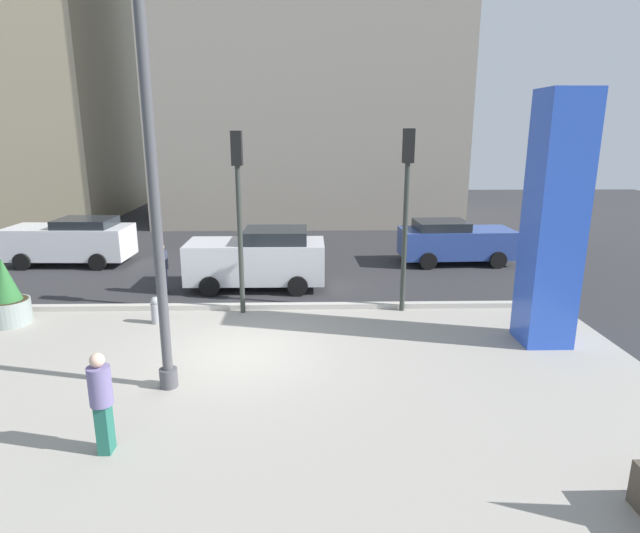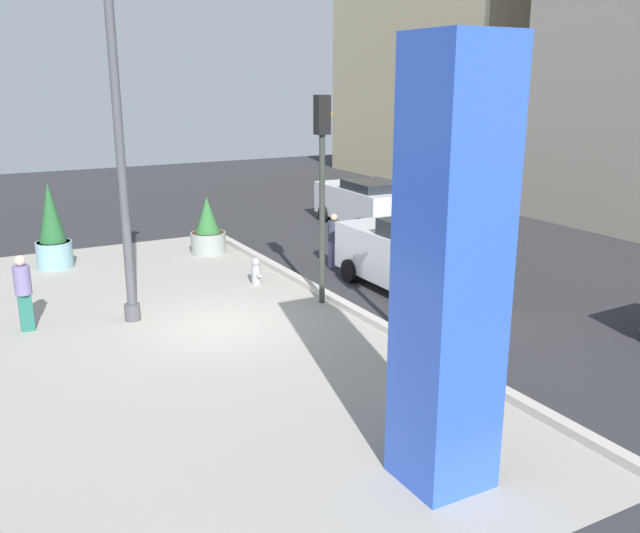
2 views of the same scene
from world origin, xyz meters
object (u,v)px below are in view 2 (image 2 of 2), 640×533
Objects in this scene: pedestrian_on_sidewalk at (334,238)px; car_passing_lane at (364,202)px; fire_hydrant at (256,271)px; traffic_light_corner at (448,193)px; potted_plant_near_left at (52,232)px; lamp_post at (121,162)px; pedestrian_crossing at (23,289)px; potted_plant_curbside at (208,230)px; car_curb_west at (410,255)px; traffic_light_far_side at (322,167)px; art_pillar_blue at (451,274)px.

car_passing_lane is at bearing 139.24° from pedestrian_on_sidewalk.
fire_hydrant is 7.49m from traffic_light_corner.
potted_plant_near_left is at bearing -154.31° from traffic_light_corner.
potted_plant_near_left is (-5.69, -0.87, -2.58)m from lamp_post.
traffic_light_corner is 2.95× the size of pedestrian_crossing.
potted_plant_curbside is 0.41× the size of car_curb_west.
car_passing_lane is (-5.01, 6.59, 0.55)m from fire_hydrant.
traffic_light_far_side is at bearing -179.16° from traffic_light_corner.
art_pillar_blue is 3.69× the size of pedestrian_on_sidewalk.
fire_hydrant is at bearing 45.50° from potted_plant_near_left.
traffic_light_corner is 9.33m from pedestrian_crossing.
car_curb_west reaches higher than fire_hydrant.
potted_plant_near_left reaches higher than pedestrian_on_sidewalk.
potted_plant_curbside reaches higher than car_passing_lane.
pedestrian_crossing is at bearing -14.33° from potted_plant_near_left.
car_curb_west is 8.17m from car_passing_lane.
car_passing_lane is (-7.47, 3.31, -0.06)m from car_curb_west.
traffic_light_far_side is at bearing 163.14° from art_pillar_blue.
pedestrian_on_sidewalk is at bearing 37.91° from potted_plant_curbside.
traffic_light_corner reaches higher than car_curb_west.
lamp_post is 7.00m from potted_plant_curbside.
potted_plant_near_left is at bearing -87.05° from car_passing_lane.
traffic_light_far_side reaches higher than potted_plant_curbside.
traffic_light_corner is 1.11× the size of car_passing_lane.
fire_hydrant is at bearing 108.95° from lamp_post.
potted_plant_near_left is 6.37m from fire_hydrant.
pedestrian_crossing is at bearing -64.94° from car_passing_lane.
potted_plant_curbside is 6.63m from car_passing_lane.
car_curb_west is at bearing 10.87° from pedestrian_on_sidewalk.
potted_plant_curbside is 6.73m from traffic_light_far_side.
car_curb_west is at bearing 53.16° from fire_hydrant.
fire_hydrant is 0.15× the size of traffic_light_corner.
lamp_post is 8.85m from art_pillar_blue.
lamp_post is 1.26× the size of art_pillar_blue.
lamp_post is 1.47× the size of traffic_light_corner.
traffic_light_corner is at bearing -25.84° from car_passing_lane.
potted_plant_near_left is 0.57× the size of car_curb_west.
pedestrian_on_sidewalk is at bearing 165.91° from traffic_light_corner.
pedestrian_crossing is at bearing -154.07° from art_pillar_blue.
car_curb_west is at bearing 147.03° from art_pillar_blue.
pedestrian_crossing is at bearing -101.93° from traffic_light_far_side.
potted_plant_curbside is at bearing -153.16° from car_curb_west.
traffic_light_corner is at bearing 4.43° from potted_plant_curbside.
lamp_post is 7.15m from traffic_light_corner.
lamp_post reaches higher than potted_plant_curbside.
fire_hydrant is at bearing -0.75° from potted_plant_curbside.
potted_plant_curbside is at bearing 144.45° from lamp_post.
car_passing_lane is at bearing 154.16° from traffic_light_corner.
art_pillar_blue reaches higher than pedestrian_on_sidewalk.
potted_plant_curbside is 1.12× the size of pedestrian_on_sidewalk.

